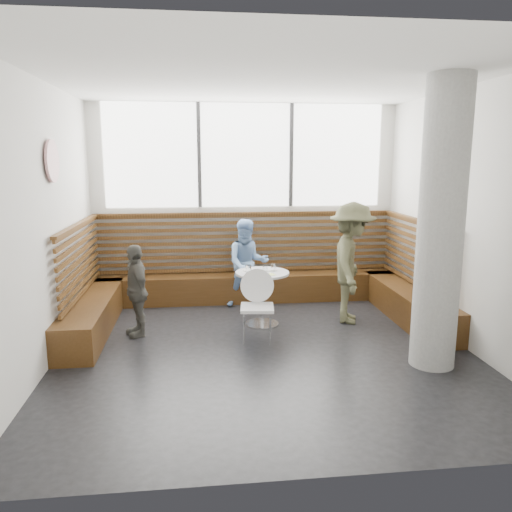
{
  "coord_description": "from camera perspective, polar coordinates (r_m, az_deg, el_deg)",
  "views": [
    {
      "loc": [
        -0.78,
        -5.74,
        2.33
      ],
      "look_at": [
        0.0,
        1.0,
        1.0
      ],
      "focal_mm": 35.0,
      "sensor_mm": 36.0,
      "label": 1
    }
  ],
  "objects": [
    {
      "name": "concrete_column",
      "position": [
        5.82,
        20.37,
        3.18
      ],
      "size": [
        0.5,
        0.5,
        3.2
      ],
      "primitive_type": "cylinder",
      "color": "gray",
      "rests_on": "ground"
    },
    {
      "name": "room",
      "position": [
        5.84,
        1.12,
        3.92
      ],
      "size": [
        5.0,
        5.0,
        3.2
      ],
      "color": "silver",
      "rests_on": "ground"
    },
    {
      "name": "cafe_table",
      "position": [
        7.02,
        0.72,
        -3.57
      ],
      "size": [
        0.75,
        0.75,
        0.77
      ],
      "color": "silver",
      "rests_on": "ground"
    },
    {
      "name": "booth",
      "position": [
        7.79,
        -0.65,
        -3.19
      ],
      "size": [
        5.0,
        2.5,
        1.44
      ],
      "color": "#3E260F",
      "rests_on": "ground"
    },
    {
      "name": "plate_near",
      "position": [
        7.03,
        -0.69,
        -1.64
      ],
      "size": [
        0.21,
        0.21,
        0.01
      ],
      "primitive_type": "cylinder",
      "color": "white",
      "rests_on": "cafe_table"
    },
    {
      "name": "cafe_chair",
      "position": [
        6.46,
        0.05,
        -5.01
      ],
      "size": [
        0.44,
        0.43,
        0.92
      ],
      "rotation": [
        0.0,
        0.0,
        -0.12
      ],
      "color": "white",
      "rests_on": "ground"
    },
    {
      "name": "child_back",
      "position": [
        7.89,
        -0.97,
        -0.85
      ],
      "size": [
        0.7,
        0.55,
        1.4
      ],
      "primitive_type": "imported",
      "rotation": [
        0.0,
        0.0,
        0.03
      ],
      "color": "#88B3ED",
      "rests_on": "ground"
    },
    {
      "name": "menu_card",
      "position": [
        6.79,
        1.31,
        -2.15
      ],
      "size": [
        0.24,
        0.2,
        0.0
      ],
      "primitive_type": "cube",
      "rotation": [
        0.0,
        0.0,
        0.32
      ],
      "color": "#A5C64C",
      "rests_on": "cafe_table"
    },
    {
      "name": "adult_man",
      "position": [
        7.24,
        10.85,
        -0.78
      ],
      "size": [
        0.96,
        1.26,
        1.73
      ],
      "primitive_type": "imported",
      "rotation": [
        0.0,
        0.0,
        1.25
      ],
      "color": "brown",
      "rests_on": "ground"
    },
    {
      "name": "wall_art",
      "position": [
        6.36,
        -22.27,
        10.01
      ],
      "size": [
        0.03,
        0.5,
        0.5
      ],
      "primitive_type": "cylinder",
      "rotation": [
        0.0,
        1.57,
        0.0
      ],
      "color": "white",
      "rests_on": "room"
    },
    {
      "name": "plate_far",
      "position": [
        7.07,
        1.62,
        -1.57
      ],
      "size": [
        0.2,
        0.2,
        0.01
      ],
      "primitive_type": "cylinder",
      "color": "white",
      "rests_on": "cafe_table"
    },
    {
      "name": "glass_left",
      "position": [
        6.84,
        -0.85,
        -1.54
      ],
      "size": [
        0.08,
        0.08,
        0.12
      ],
      "primitive_type": "cylinder",
      "color": "white",
      "rests_on": "cafe_table"
    },
    {
      "name": "glass_mid",
      "position": [
        6.87,
        1.04,
        -1.56
      ],
      "size": [
        0.07,
        0.07,
        0.11
      ],
      "primitive_type": "cylinder",
      "color": "white",
      "rests_on": "cafe_table"
    },
    {
      "name": "glass_right",
      "position": [
        7.01,
        1.98,
        -1.33
      ],
      "size": [
        0.06,
        0.06,
        0.1
      ],
      "primitive_type": "cylinder",
      "color": "white",
      "rests_on": "cafe_table"
    },
    {
      "name": "child_left",
      "position": [
        6.79,
        -13.53,
        -3.84
      ],
      "size": [
        0.54,
        0.78,
        1.23
      ],
      "primitive_type": "imported",
      "rotation": [
        0.0,
        0.0,
        -1.21
      ],
      "color": "#504F49",
      "rests_on": "ground"
    }
  ]
}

